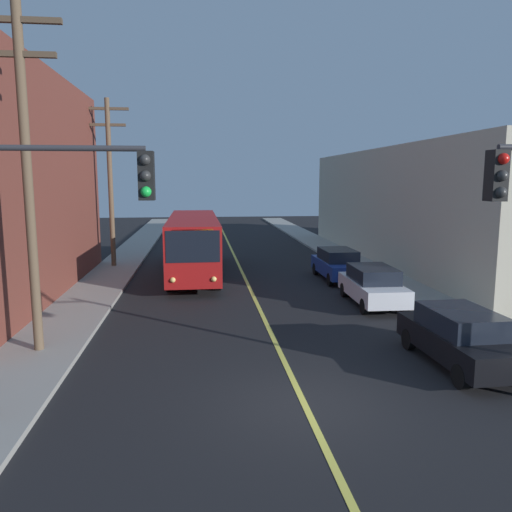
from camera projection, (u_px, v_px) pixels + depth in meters
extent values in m
plane|color=black|center=(305.00, 405.00, 11.65)|extent=(120.00, 120.00, 0.00)
cube|color=gray|center=(83.00, 305.00, 20.64)|extent=(2.50, 90.00, 0.15)
cube|color=gray|center=(417.00, 296.00, 22.27)|extent=(2.50, 90.00, 0.15)
cube|color=#D8CC4C|center=(245.00, 279.00, 26.38)|extent=(0.16, 60.00, 0.01)
cube|color=black|center=(60.00, 263.00, 21.98)|extent=(0.06, 12.72, 1.30)
cube|color=black|center=(55.00, 190.00, 21.50)|extent=(0.06, 12.72, 1.30)
cube|color=black|center=(51.00, 113.00, 21.01)|extent=(0.06, 12.72, 1.30)
cube|color=beige|center=(460.00, 205.00, 32.39)|extent=(12.00, 27.68, 7.13)
cube|color=black|center=(370.00, 237.00, 32.02)|extent=(0.06, 19.37, 1.30)
cube|color=black|center=(372.00, 186.00, 31.53)|extent=(0.06, 19.37, 1.30)
cube|color=maroon|center=(193.00, 242.00, 27.53)|extent=(2.63, 12.02, 2.75)
cube|color=black|center=(193.00, 247.00, 21.58)|extent=(2.35, 0.10, 1.40)
cube|color=black|center=(194.00, 221.00, 33.30)|extent=(2.30, 0.10, 1.10)
cube|color=black|center=(170.00, 233.00, 27.30)|extent=(0.13, 10.20, 1.10)
cube|color=black|center=(216.00, 232.00, 27.60)|extent=(0.13, 10.20, 1.10)
cube|color=orange|center=(193.00, 233.00, 21.50)|extent=(1.79, 0.07, 0.30)
sphere|color=#F9D872|center=(173.00, 280.00, 21.65)|extent=(0.24, 0.24, 0.24)
sphere|color=#F9D872|center=(214.00, 279.00, 21.87)|extent=(0.24, 0.24, 0.24)
cylinder|color=black|center=(170.00, 281.00, 23.47)|extent=(0.31, 1.00, 1.00)
cylinder|color=black|center=(217.00, 280.00, 23.74)|extent=(0.31, 1.00, 1.00)
cylinder|color=black|center=(176.00, 256.00, 31.03)|extent=(0.31, 1.00, 1.00)
cylinder|color=black|center=(212.00, 256.00, 31.30)|extent=(0.31, 1.00, 1.00)
cube|color=black|center=(460.00, 343.00, 14.04)|extent=(1.92, 4.45, 0.70)
cube|color=black|center=(461.00, 320.00, 13.94)|extent=(1.69, 2.51, 0.60)
cylinder|color=black|center=(461.00, 377.00, 12.51)|extent=(0.24, 0.65, 0.64)
cylinder|color=black|center=(409.00, 339.00, 15.45)|extent=(0.24, 0.65, 0.64)
cylinder|color=black|center=(457.00, 337.00, 15.67)|extent=(0.24, 0.65, 0.64)
cube|color=silver|center=(372.00, 289.00, 20.91)|extent=(1.89, 4.44, 0.70)
cube|color=black|center=(373.00, 274.00, 20.81)|extent=(1.67, 2.50, 0.60)
cylinder|color=black|center=(365.00, 307.00, 19.42)|extent=(0.23, 0.64, 0.64)
cylinder|color=black|center=(404.00, 306.00, 19.56)|extent=(0.23, 0.64, 0.64)
cylinder|color=black|center=(344.00, 290.00, 22.37)|extent=(0.23, 0.64, 0.64)
cylinder|color=black|center=(379.00, 289.00, 22.52)|extent=(0.23, 0.64, 0.64)
cube|color=navy|center=(338.00, 267.00, 26.18)|extent=(1.85, 4.42, 0.70)
cube|color=black|center=(338.00, 255.00, 26.08)|extent=(1.65, 2.48, 0.60)
cylinder|color=black|center=(330.00, 280.00, 24.67)|extent=(0.23, 0.64, 0.64)
cylinder|color=black|center=(361.00, 279.00, 24.86)|extent=(0.23, 0.64, 0.64)
cylinder|color=black|center=(316.00, 269.00, 27.61)|extent=(0.23, 0.64, 0.64)
cylinder|color=black|center=(344.00, 268.00, 27.80)|extent=(0.23, 0.64, 0.64)
cylinder|color=brown|center=(28.00, 182.00, 14.30)|extent=(0.28, 0.28, 10.01)
cube|color=#4C3D2D|center=(17.00, 20.00, 13.63)|extent=(2.40, 0.16, 0.16)
cube|color=#4C3D2D|center=(19.00, 54.00, 13.76)|extent=(2.00, 0.16, 0.16)
cylinder|color=brown|center=(110.00, 184.00, 28.98)|extent=(0.28, 0.28, 9.67)
cube|color=#4C3D2D|center=(107.00, 109.00, 28.33)|extent=(2.40, 0.16, 0.16)
cube|color=#4C3D2D|center=(108.00, 125.00, 28.47)|extent=(2.00, 0.16, 0.16)
cylinder|color=#2D2D33|center=(57.00, 148.00, 9.98)|extent=(3.50, 0.12, 0.12)
cube|color=black|center=(146.00, 176.00, 10.26)|extent=(0.32, 0.36, 1.00)
sphere|color=#2D2D2D|center=(145.00, 160.00, 10.03)|extent=(0.22, 0.22, 0.22)
sphere|color=#2D2D2D|center=(145.00, 176.00, 10.07)|extent=(0.22, 0.22, 0.22)
sphere|color=green|center=(146.00, 192.00, 10.12)|extent=(0.22, 0.22, 0.22)
cube|color=black|center=(496.00, 176.00, 9.80)|extent=(0.32, 0.36, 1.00)
sphere|color=red|center=(503.00, 159.00, 9.56)|extent=(0.22, 0.22, 0.22)
sphere|color=#2D2D2D|center=(502.00, 176.00, 9.61)|extent=(0.22, 0.22, 0.22)
sphere|color=#2D2D2D|center=(501.00, 192.00, 9.66)|extent=(0.22, 0.22, 0.22)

